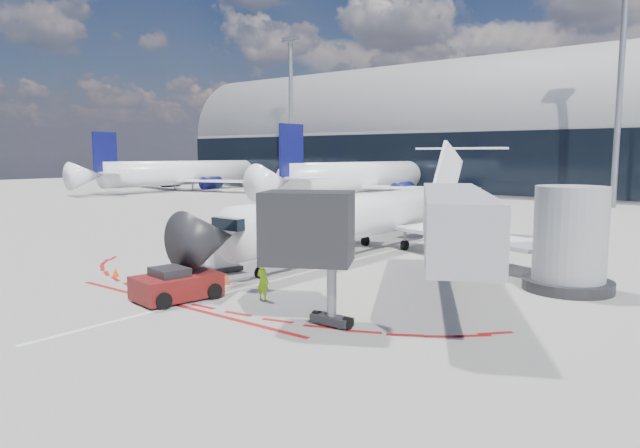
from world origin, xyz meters
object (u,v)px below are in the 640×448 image
Objects in this scene: pushback_tug at (176,285)px; uld_container at (220,253)px; ramp_worker at (263,281)px; regional_jet at (374,213)px.

uld_container is at bearing 130.10° from pushback_tug.
ramp_worker reaches higher than pushback_tug.
uld_container is (-3.10, -10.50, -1.50)m from regional_jet.
regional_jet reaches higher than pushback_tug.
pushback_tug is 3.75m from ramp_worker.
regional_jet is 17.51× the size of ramp_worker.
regional_jet is at bearing 99.80° from pushback_tug.
regional_jet is 12.13× the size of uld_container.
pushback_tug is at bearing 34.27° from ramp_worker.
uld_container reaches higher than ramp_worker.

